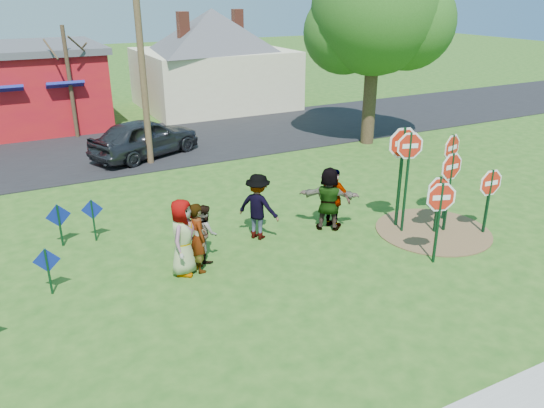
{
  "coord_description": "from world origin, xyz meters",
  "views": [
    {
      "loc": [
        -5.82,
        -10.96,
        6.35
      ],
      "look_at": [
        0.04,
        0.29,
        1.2
      ],
      "focal_mm": 35.0,
      "sensor_mm": 36.0,
      "label": 1
    }
  ],
  "objects_px": {
    "person_b": "(198,237)",
    "stop_sign_a": "(440,205)",
    "suv": "(145,137)",
    "leafy_tree": "(378,17)",
    "stop_sign_b": "(409,157)",
    "stop_sign_d": "(451,156)",
    "person_a": "(183,237)",
    "utility_pole": "(141,52)",
    "stop_sign_c": "(451,174)"
  },
  "relations": [
    {
      "from": "person_b",
      "to": "stop_sign_a",
      "type": "bearing_deg",
      "value": -111.22
    },
    {
      "from": "person_a",
      "to": "person_b",
      "type": "xyz_separation_m",
      "value": [
        0.37,
        -0.03,
        -0.07
      ]
    },
    {
      "from": "stop_sign_c",
      "to": "person_b",
      "type": "relative_size",
      "value": 1.39
    },
    {
      "from": "person_a",
      "to": "suv",
      "type": "bearing_deg",
      "value": 29.0
    },
    {
      "from": "leafy_tree",
      "to": "stop_sign_c",
      "type": "bearing_deg",
      "value": -114.42
    },
    {
      "from": "stop_sign_b",
      "to": "person_a",
      "type": "height_order",
      "value": "stop_sign_b"
    },
    {
      "from": "stop_sign_b",
      "to": "stop_sign_d",
      "type": "height_order",
      "value": "stop_sign_b"
    },
    {
      "from": "stop_sign_b",
      "to": "stop_sign_c",
      "type": "height_order",
      "value": "stop_sign_b"
    },
    {
      "from": "stop_sign_b",
      "to": "stop_sign_d",
      "type": "distance_m",
      "value": 1.67
    },
    {
      "from": "stop_sign_d",
      "to": "utility_pole",
      "type": "height_order",
      "value": "utility_pole"
    },
    {
      "from": "person_b",
      "to": "utility_pole",
      "type": "height_order",
      "value": "utility_pole"
    },
    {
      "from": "stop_sign_c",
      "to": "person_a",
      "type": "distance_m",
      "value": 7.39
    },
    {
      "from": "stop_sign_d",
      "to": "leafy_tree",
      "type": "xyz_separation_m",
      "value": [
        3.32,
        7.94,
        3.33
      ]
    },
    {
      "from": "stop_sign_c",
      "to": "stop_sign_d",
      "type": "height_order",
      "value": "stop_sign_d"
    },
    {
      "from": "suv",
      "to": "utility_pole",
      "type": "bearing_deg",
      "value": 151.8
    },
    {
      "from": "person_b",
      "to": "suv",
      "type": "distance_m",
      "value": 9.98
    },
    {
      "from": "stop_sign_b",
      "to": "person_a",
      "type": "bearing_deg",
      "value": -168.99
    },
    {
      "from": "stop_sign_b",
      "to": "suv",
      "type": "xyz_separation_m",
      "value": [
        -4.47,
        10.44,
        -1.38
      ]
    },
    {
      "from": "utility_pole",
      "to": "leafy_tree",
      "type": "relative_size",
      "value": 0.97
    },
    {
      "from": "utility_pole",
      "to": "suv",
      "type": "bearing_deg",
      "value": 84.58
    },
    {
      "from": "stop_sign_b",
      "to": "leafy_tree",
      "type": "height_order",
      "value": "leafy_tree"
    },
    {
      "from": "stop_sign_c",
      "to": "person_a",
      "type": "height_order",
      "value": "stop_sign_c"
    },
    {
      "from": "stop_sign_a",
      "to": "utility_pole",
      "type": "bearing_deg",
      "value": 130.0
    },
    {
      "from": "stop_sign_b",
      "to": "person_a",
      "type": "distance_m",
      "value": 6.34
    },
    {
      "from": "suv",
      "to": "leafy_tree",
      "type": "height_order",
      "value": "leafy_tree"
    },
    {
      "from": "suv",
      "to": "person_a",
      "type": "bearing_deg",
      "value": 147.31
    },
    {
      "from": "person_a",
      "to": "leafy_tree",
      "type": "xyz_separation_m",
      "value": [
        11.15,
        7.45,
        4.36
      ]
    },
    {
      "from": "stop_sign_c",
      "to": "leafy_tree",
      "type": "xyz_separation_m",
      "value": [
        3.88,
        8.55,
        3.62
      ]
    },
    {
      "from": "stop_sign_b",
      "to": "person_a",
      "type": "xyz_separation_m",
      "value": [
        -6.19,
        0.59,
        -1.26
      ]
    },
    {
      "from": "stop_sign_b",
      "to": "leafy_tree",
      "type": "distance_m",
      "value": 9.95
    },
    {
      "from": "stop_sign_d",
      "to": "leafy_tree",
      "type": "bearing_deg",
      "value": 52.38
    },
    {
      "from": "stop_sign_c",
      "to": "person_b",
      "type": "bearing_deg",
      "value": 166.95
    },
    {
      "from": "stop_sign_b",
      "to": "utility_pole",
      "type": "height_order",
      "value": "utility_pole"
    },
    {
      "from": "person_a",
      "to": "utility_pole",
      "type": "height_order",
      "value": "utility_pole"
    },
    {
      "from": "suv",
      "to": "utility_pole",
      "type": "height_order",
      "value": "utility_pole"
    },
    {
      "from": "stop_sign_a",
      "to": "leafy_tree",
      "type": "height_order",
      "value": "leafy_tree"
    },
    {
      "from": "suv",
      "to": "leafy_tree",
      "type": "relative_size",
      "value": 0.56
    },
    {
      "from": "stop_sign_b",
      "to": "person_b",
      "type": "xyz_separation_m",
      "value": [
        -5.82,
        0.56,
        -1.33
      ]
    },
    {
      "from": "stop_sign_a",
      "to": "person_b",
      "type": "xyz_separation_m",
      "value": [
        -5.33,
        2.33,
        -0.68
      ]
    },
    {
      "from": "stop_sign_b",
      "to": "stop_sign_c",
      "type": "xyz_separation_m",
      "value": [
        1.09,
        -0.51,
        -0.52
      ]
    },
    {
      "from": "stop_sign_c",
      "to": "utility_pole",
      "type": "distance_m",
      "value": 11.76
    },
    {
      "from": "stop_sign_a",
      "to": "leafy_tree",
      "type": "xyz_separation_m",
      "value": [
        5.46,
        9.82,
        3.76
      ]
    },
    {
      "from": "stop_sign_a",
      "to": "person_a",
      "type": "height_order",
      "value": "stop_sign_a"
    },
    {
      "from": "stop_sign_a",
      "to": "stop_sign_d",
      "type": "relative_size",
      "value": 0.82
    },
    {
      "from": "leafy_tree",
      "to": "stop_sign_d",
      "type": "bearing_deg",
      "value": -112.67
    },
    {
      "from": "suv",
      "to": "leafy_tree",
      "type": "bearing_deg",
      "value": -127.05
    },
    {
      "from": "stop_sign_b",
      "to": "leafy_tree",
      "type": "bearing_deg",
      "value": 74.75
    },
    {
      "from": "stop_sign_d",
      "to": "stop_sign_a",
      "type": "bearing_deg",
      "value": -153.74
    },
    {
      "from": "stop_sign_c",
      "to": "suv",
      "type": "distance_m",
      "value": 12.3
    },
    {
      "from": "stop_sign_d",
      "to": "leafy_tree",
      "type": "relative_size",
      "value": 0.33
    }
  ]
}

